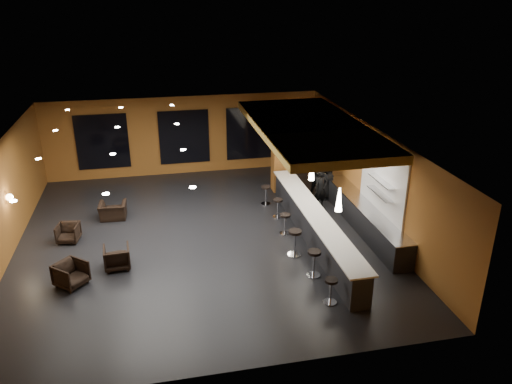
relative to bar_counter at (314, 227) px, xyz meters
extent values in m
cube|color=black|center=(-3.65, 1.00, -0.55)|extent=(12.00, 13.00, 0.10)
cube|color=black|center=(-3.65, 1.00, 3.05)|extent=(12.00, 13.00, 0.10)
cube|color=brown|center=(-3.65, 7.55, 1.25)|extent=(12.00, 0.10, 3.50)
cube|color=brown|center=(-3.65, -5.55, 1.25)|extent=(12.00, 0.10, 3.50)
cube|color=brown|center=(-9.70, 1.00, 1.25)|extent=(0.10, 13.00, 3.50)
cube|color=brown|center=(2.40, 1.00, 1.25)|extent=(0.10, 13.00, 3.50)
cube|color=olive|center=(0.35, 2.00, 2.86)|extent=(3.60, 8.00, 0.28)
cube|color=black|center=(-7.15, 7.44, 1.20)|extent=(2.20, 0.06, 2.40)
cube|color=black|center=(-3.65, 7.44, 1.20)|extent=(2.20, 0.06, 2.40)
cube|color=black|center=(-0.65, 7.44, 1.20)|extent=(2.20, 0.06, 2.40)
cube|color=white|center=(2.31, 0.00, 1.50)|extent=(0.06, 3.20, 2.40)
cube|color=black|center=(0.00, 0.00, 0.00)|extent=(0.60, 8.00, 1.00)
cube|color=white|center=(0.00, 0.00, 0.52)|extent=(0.78, 8.10, 0.05)
cube|color=black|center=(2.00, 0.50, -0.07)|extent=(0.70, 6.00, 0.86)
cube|color=silver|center=(2.00, 0.50, 0.39)|extent=(0.72, 6.00, 0.03)
cube|color=silver|center=(2.17, -0.20, 1.10)|extent=(0.30, 1.50, 0.03)
cube|color=silver|center=(2.17, -0.20, 1.55)|extent=(0.30, 1.50, 0.03)
cube|color=brown|center=(0.00, 4.60, 1.25)|extent=(0.60, 0.60, 3.50)
sphere|color=#FFE5B2|center=(-9.53, 1.50, 1.30)|extent=(0.22, 0.22, 0.22)
cone|color=white|center=(0.00, -2.00, 1.85)|extent=(0.20, 0.20, 0.70)
cone|color=white|center=(0.00, 0.50, 1.85)|extent=(0.20, 0.20, 0.70)
cone|color=white|center=(0.00, 3.00, 1.85)|extent=(0.20, 0.20, 0.70)
imported|color=black|center=(1.07, 2.49, 0.29)|extent=(0.66, 0.53, 1.57)
imported|color=black|center=(1.39, 3.60, 0.39)|extent=(1.02, 0.88, 1.79)
imported|color=black|center=(1.60, 3.33, 0.27)|extent=(0.89, 0.74, 1.55)
imported|color=black|center=(-7.57, -1.13, -0.14)|extent=(1.09, 1.09, 0.72)
imported|color=black|center=(-6.34, -0.40, -0.15)|extent=(0.80, 0.82, 0.70)
imported|color=black|center=(-8.00, 1.64, -0.18)|extent=(0.78, 0.80, 0.63)
imported|color=black|center=(-6.64, 3.16, -0.19)|extent=(1.01, 0.89, 0.62)
cylinder|color=silver|center=(-0.66, -3.47, -0.49)|extent=(0.37, 0.37, 0.03)
cylinder|color=silver|center=(-0.66, -3.47, -0.16)|extent=(0.06, 0.06, 0.65)
cylinder|color=black|center=(-0.66, -3.47, 0.19)|extent=(0.35, 0.35, 0.07)
cylinder|color=silver|center=(-0.68, -2.08, -0.48)|extent=(0.42, 0.42, 0.03)
cylinder|color=silver|center=(-0.68, -2.08, -0.12)|extent=(0.07, 0.07, 0.73)
cylinder|color=black|center=(-0.68, -2.08, 0.28)|extent=(0.40, 0.40, 0.08)
cylinder|color=silver|center=(-0.89, -0.80, -0.48)|extent=(0.44, 0.44, 0.03)
cylinder|color=silver|center=(-0.89, -0.80, -0.09)|extent=(0.08, 0.08, 0.77)
cylinder|color=black|center=(-0.89, -0.80, 0.32)|extent=(0.42, 0.42, 0.09)
cylinder|color=silver|center=(-0.80, 0.70, -0.49)|extent=(0.37, 0.37, 0.03)
cylinder|color=silver|center=(-0.80, 0.70, -0.16)|extent=(0.06, 0.06, 0.65)
cylinder|color=black|center=(-0.80, 0.70, 0.19)|extent=(0.35, 0.35, 0.07)
cylinder|color=silver|center=(-0.72, 2.02, -0.49)|extent=(0.37, 0.37, 0.03)
cylinder|color=silver|center=(-0.72, 2.02, -0.16)|extent=(0.06, 0.06, 0.64)
cylinder|color=black|center=(-0.72, 2.02, 0.19)|extent=(0.35, 0.35, 0.07)
cylinder|color=silver|center=(-0.88, 3.28, -0.49)|extent=(0.38, 0.38, 0.03)
cylinder|color=silver|center=(-0.88, 3.28, -0.14)|extent=(0.07, 0.07, 0.67)
cylinder|color=black|center=(-0.88, 3.28, 0.22)|extent=(0.36, 0.36, 0.08)
camera|label=1|loc=(-4.96, -14.10, 7.42)|focal=35.00mm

